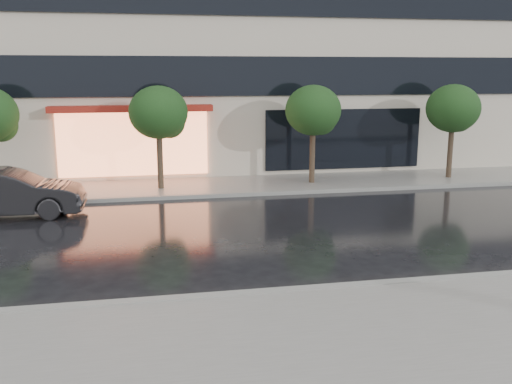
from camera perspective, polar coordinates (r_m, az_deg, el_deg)
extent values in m
plane|color=black|center=(13.01, 5.42, -8.33)|extent=(120.00, 120.00, 0.00)
cube|color=slate|center=(10.16, 10.75, -14.19)|extent=(60.00, 4.50, 0.12)
cube|color=slate|center=(22.65, -1.89, 0.68)|extent=(60.00, 3.50, 0.12)
cube|color=gray|center=(12.09, 6.78, -9.62)|extent=(60.00, 0.25, 0.14)
cube|color=gray|center=(20.96, -1.13, -0.22)|extent=(60.00, 0.25, 0.14)
cube|color=black|center=(23.88, -2.62, 11.50)|extent=(28.00, 0.12, 1.60)
cube|color=#FF8C59|center=(23.79, -12.16, 4.72)|extent=(6.00, 0.10, 2.60)
cube|color=maroon|center=(23.32, -12.33, 8.15)|extent=(6.40, 0.70, 0.25)
cube|color=black|center=(25.28, 8.77, 5.26)|extent=(7.00, 0.10, 2.60)
sphere|color=black|center=(22.55, -24.17, 6.11)|extent=(1.20, 1.20, 1.20)
cylinder|color=#33261C|center=(21.95, -9.56, 2.91)|extent=(0.22, 0.22, 2.20)
ellipsoid|color=black|center=(21.74, -9.74, 7.86)|extent=(2.20, 2.20, 1.98)
sphere|color=black|center=(21.98, -8.67, 6.89)|extent=(1.20, 1.20, 1.20)
cylinder|color=#33261C|center=(22.90, 5.64, 3.39)|extent=(0.22, 0.22, 2.20)
ellipsoid|color=black|center=(22.69, 5.74, 8.14)|extent=(2.20, 2.20, 1.98)
sphere|color=black|center=(23.03, 6.53, 7.18)|extent=(1.20, 1.20, 1.20)
cylinder|color=#33261C|center=(25.27, 18.82, 3.61)|extent=(0.22, 0.22, 2.20)
ellipsoid|color=black|center=(25.08, 19.11, 7.91)|extent=(2.20, 2.20, 1.98)
sphere|color=black|center=(25.48, 19.61, 7.02)|extent=(1.20, 1.20, 1.20)
imported|color=black|center=(19.48, -23.51, -0.12)|extent=(4.60, 1.66, 1.51)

